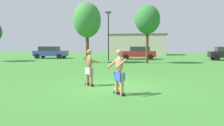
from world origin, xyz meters
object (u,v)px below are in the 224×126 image
at_px(player_with_cap, 119,70).
at_px(frisbee, 117,89).
at_px(car_red_mid_lot, 139,53).
at_px(tree_left_field, 87,20).
at_px(player_in_gray, 90,67).
at_px(tree_behind_players, 147,20).
at_px(lamp_post, 108,31).
at_px(car_blue_near_post, 50,52).

relative_size(player_with_cap, frisbee, 6.10).
bearing_deg(car_red_mid_lot, tree_left_field, -125.57).
xyz_separation_m(player_in_gray, tree_left_field, (-3.90, 11.61, 3.37)).
height_order(tree_left_field, tree_behind_players, tree_left_field).
distance_m(player_with_cap, lamp_post, 16.44).
relative_size(lamp_post, tree_left_field, 0.91).
bearing_deg(lamp_post, frisbee, -76.09).
bearing_deg(player_in_gray, car_red_mid_lot, 87.67).
bearing_deg(tree_behind_players, car_red_mid_lot, 102.10).
distance_m(frisbee, tree_left_field, 13.83).
bearing_deg(lamp_post, car_red_mid_lot, 50.82).
height_order(frisbee, lamp_post, lamp_post).
xyz_separation_m(player_in_gray, car_blue_near_post, (-10.97, 17.39, -0.02)).
distance_m(frisbee, lamp_post, 15.62).
xyz_separation_m(frisbee, tree_behind_players, (0.66, 12.71, 4.18)).
relative_size(car_blue_near_post, tree_behind_players, 0.79).
distance_m(player_with_cap, car_blue_near_post, 22.64).
bearing_deg(lamp_post, player_in_gray, -80.75).
height_order(player_in_gray, tree_left_field, tree_left_field).
bearing_deg(player_in_gray, tree_left_field, 108.56).
bearing_deg(car_blue_near_post, car_red_mid_lot, 3.41).
bearing_deg(tree_left_field, lamp_post, 60.04).
relative_size(player_in_gray, car_red_mid_lot, 0.37).
height_order(frisbee, car_blue_near_post, car_blue_near_post).
bearing_deg(tree_left_field, tree_behind_players, 6.00).
bearing_deg(tree_left_field, player_with_cap, -67.30).
bearing_deg(player_with_cap, tree_behind_players, 88.23).
xyz_separation_m(player_with_cap, tree_behind_players, (0.42, 13.69, 3.30)).
bearing_deg(car_red_mid_lot, player_with_cap, -87.56).
bearing_deg(tree_left_field, car_red_mid_lot, 54.43).
bearing_deg(frisbee, car_blue_near_post, 124.53).
height_order(car_red_mid_lot, tree_left_field, tree_left_field).
bearing_deg(car_red_mid_lot, frisbee, -88.16).
bearing_deg(tree_behind_players, lamp_post, 154.16).
bearing_deg(player_in_gray, frisbee, -19.94).
height_order(player_with_cap, player_in_gray, player_with_cap).
distance_m(player_with_cap, car_red_mid_lot, 19.57).
relative_size(car_blue_near_post, lamp_post, 0.82).
height_order(car_blue_near_post, car_red_mid_lot, same).
relative_size(car_red_mid_lot, tree_left_field, 0.73).
distance_m(frisbee, tree_behind_players, 13.40).
xyz_separation_m(player_in_gray, frisbee, (1.33, -0.48, -0.83)).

